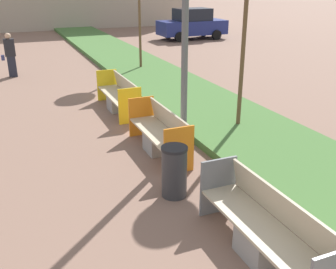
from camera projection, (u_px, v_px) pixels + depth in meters
The scene contains 7 objects.
planter_grass_strip at pixel (178, 91), 12.89m from camera, with size 2.80×120.00×0.18m.
bench_grey_frame at pixel (265, 232), 5.21m from camera, with size 0.65×2.43×0.94m.
bench_orange_frame at pixel (160, 135), 8.46m from camera, with size 0.65×2.21×0.94m.
bench_yellow_frame at pixel (119, 98), 11.16m from camera, with size 0.65×2.38×0.94m.
litter_bin at pixel (174, 171), 6.68m from camera, with size 0.45×0.45×0.91m.
pedestrian_walking at pixel (10, 55), 14.87m from camera, with size 0.53×0.24×1.65m.
parked_car_distant at pixel (192, 24), 24.42m from camera, with size 4.22×2.00×1.86m.
Camera 1 is at (-1.93, 0.59, 3.50)m, focal length 42.00 mm.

